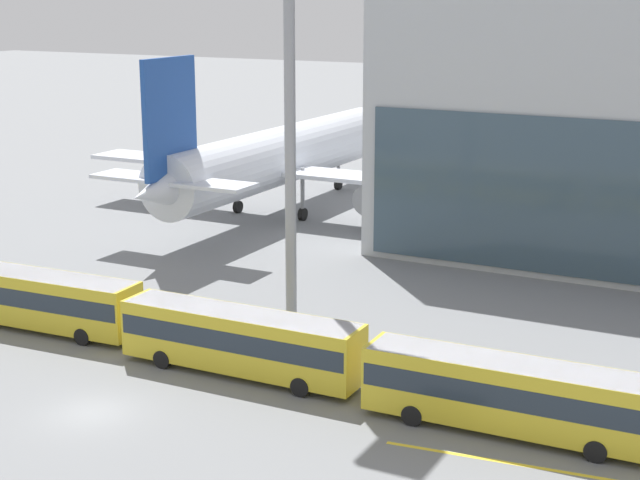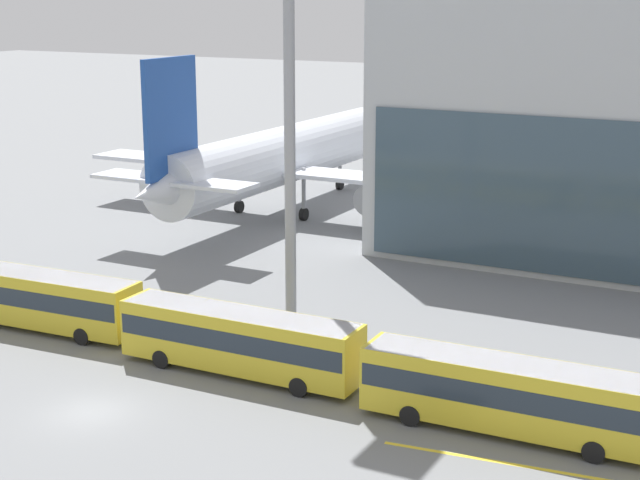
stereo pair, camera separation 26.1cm
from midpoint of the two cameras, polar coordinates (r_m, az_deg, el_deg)
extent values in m
plane|color=slate|center=(48.60, -13.23, -9.73)|extent=(440.00, 440.00, 0.00)
cylinder|color=silver|center=(88.17, -2.37, 4.93)|extent=(5.17, 34.69, 5.13)
sphere|color=silver|center=(103.41, 2.42, 6.32)|extent=(5.02, 5.02, 5.02)
cone|color=silver|center=(73.86, -9.06, 2.94)|extent=(4.88, 7.62, 4.87)
cube|color=silver|center=(86.52, -3.06, 4.14)|extent=(36.65, 4.24, 0.35)
cylinder|color=gray|center=(92.34, -8.56, 3.67)|extent=(2.60, 3.64, 2.59)
cylinder|color=gray|center=(82.17, 3.14, 2.50)|extent=(2.60, 3.64, 2.59)
cube|color=#1E4799|center=(73.71, -8.83, 7.03)|extent=(0.41, 6.21, 8.87)
cube|color=silver|center=(74.43, -8.69, 3.45)|extent=(13.33, 3.22, 0.28)
cylinder|color=gray|center=(98.72, 1.00, 4.43)|extent=(0.36, 0.36, 4.12)
cylinder|color=black|center=(99.09, 1.00, 3.26)|extent=(0.45, 1.10, 1.10)
cylinder|color=gray|center=(88.53, -4.91, 3.24)|extent=(0.36, 0.36, 4.12)
cylinder|color=black|center=(88.95, -4.88, 1.94)|extent=(0.45, 1.10, 1.10)
cylinder|color=gray|center=(85.21, -1.11, 2.86)|extent=(0.36, 0.36, 4.12)
cylinder|color=black|center=(85.65, -1.10, 1.51)|extent=(0.45, 1.10, 1.10)
cube|color=gold|center=(60.27, -16.28, -3.27)|extent=(13.52, 3.26, 3.02)
cube|color=#232D38|center=(60.18, -16.30, -3.00)|extent=(13.25, 3.28, 1.06)
cube|color=silver|center=(59.86, -16.37, -1.95)|extent=(13.11, 3.16, 0.12)
cylinder|color=black|center=(59.05, -12.36, -4.80)|extent=(1.01, 0.35, 1.00)
cylinder|color=black|center=(57.28, -13.78, -5.49)|extent=(1.01, 0.35, 1.00)
cube|color=gold|center=(51.29, -4.80, -5.81)|extent=(13.43, 2.73, 3.02)
cube|color=#232D38|center=(51.19, -4.81, -5.50)|extent=(13.16, 2.76, 1.06)
cube|color=silver|center=(50.81, -4.83, -4.28)|extent=(13.03, 2.65, 0.12)
cylinder|color=black|center=(50.85, -0.03, -7.62)|extent=(1.00, 0.31, 1.00)
cylinder|color=black|center=(48.90, -1.31, -8.54)|extent=(1.00, 0.31, 1.00)
cylinder|color=black|center=(54.86, -7.84, -6.09)|extent=(1.00, 0.31, 1.00)
cylinder|color=black|center=(53.05, -9.31, -6.86)|extent=(1.00, 0.31, 1.00)
cube|color=gold|center=(45.37, 10.77, -8.78)|extent=(13.47, 2.95, 3.02)
cube|color=#232D38|center=(45.25, 10.79, -8.43)|extent=(13.20, 2.97, 1.06)
cube|color=silver|center=(44.82, 10.86, -7.07)|extent=(13.06, 2.86, 0.12)
cylinder|color=black|center=(46.24, 16.14, -10.53)|extent=(1.01, 0.33, 1.00)
cylinder|color=black|center=(44.09, 15.58, -11.75)|extent=(1.01, 0.33, 1.00)
cylinder|color=black|center=(48.07, 6.25, -9.05)|extent=(1.01, 0.33, 1.00)
cylinder|color=black|center=(46.01, 5.22, -10.12)|extent=(1.01, 0.33, 1.00)
cylinder|color=gray|center=(56.61, -1.91, 8.84)|extent=(0.66, 0.66, 28.23)
cube|color=yellow|center=(43.43, 10.58, -12.60)|extent=(10.54, 1.43, 0.01)
camera|label=1|loc=(0.13, -90.12, -0.03)|focal=55.00mm
camera|label=2|loc=(0.13, 89.88, 0.03)|focal=55.00mm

